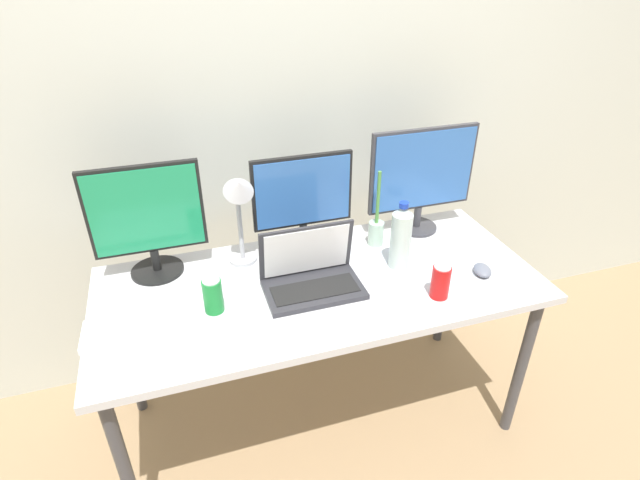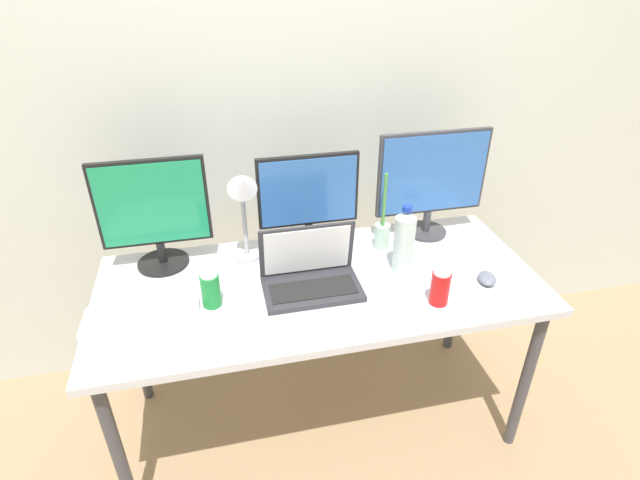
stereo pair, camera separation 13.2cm
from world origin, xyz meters
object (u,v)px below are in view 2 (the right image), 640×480
(keyboard_main, at_px, (141,317))
(monitor_left, at_px, (154,212))
(monitor_center, at_px, (308,198))
(soda_can_by_laptop, at_px, (440,288))
(monitor_right, at_px, (432,179))
(laptop_silver, at_px, (310,274))
(soda_can_near_keyboard, at_px, (211,290))
(water_bottle, at_px, (404,241))
(bamboo_vase, at_px, (382,233))
(mouse_by_keyboard, at_px, (487,278))
(work_desk, at_px, (320,296))
(desk_lamp, at_px, (243,201))

(keyboard_main, bearing_deg, monitor_left, 81.93)
(monitor_center, xyz_separation_m, soda_can_by_laptop, (0.36, -0.47, -0.16))
(monitor_right, relative_size, laptop_silver, 1.34)
(monitor_center, bearing_deg, laptop_silver, -100.80)
(keyboard_main, distance_m, soda_can_near_keyboard, 0.24)
(monitor_center, distance_m, keyboard_main, 0.76)
(laptop_silver, height_order, soda_can_by_laptop, laptop_silver)
(monitor_right, relative_size, water_bottle, 1.70)
(soda_can_by_laptop, distance_m, bamboo_vase, 0.41)
(monitor_center, distance_m, water_bottle, 0.41)
(bamboo_vase, bearing_deg, keyboard_main, -164.05)
(mouse_by_keyboard, height_order, soda_can_near_keyboard, soda_can_near_keyboard)
(monitor_right, bearing_deg, water_bottle, -129.85)
(water_bottle, height_order, bamboo_vase, bamboo_vase)
(monitor_center, xyz_separation_m, monitor_right, (0.52, -0.01, 0.03))
(work_desk, height_order, keyboard_main, keyboard_main)
(monitor_left, xyz_separation_m, keyboard_main, (-0.06, -0.33, -0.22))
(work_desk, distance_m, water_bottle, 0.38)
(keyboard_main, height_order, bamboo_vase, bamboo_vase)
(keyboard_main, height_order, soda_can_by_laptop, soda_can_by_laptop)
(keyboard_main, distance_m, desk_lamp, 0.54)
(monitor_right, bearing_deg, soda_can_near_keyboard, -161.74)
(bamboo_vase, bearing_deg, desk_lamp, 179.84)
(laptop_silver, relative_size, soda_can_by_laptop, 2.77)
(mouse_by_keyboard, relative_size, desk_lamp, 0.23)
(work_desk, height_order, monitor_right, monitor_right)
(soda_can_by_laptop, bearing_deg, soda_can_near_keyboard, 168.05)
(laptop_silver, xyz_separation_m, soda_can_near_keyboard, (-0.35, -0.03, 0.01))
(bamboo_vase, distance_m, desk_lamp, 0.59)
(laptop_silver, xyz_separation_m, keyboard_main, (-0.59, -0.06, -0.04))
(soda_can_near_keyboard, bearing_deg, bamboo_vase, 18.78)
(monitor_center, distance_m, bamboo_vase, 0.34)
(laptop_silver, bearing_deg, mouse_by_keyboard, -10.66)
(monitor_left, relative_size, monitor_right, 0.93)
(keyboard_main, distance_m, mouse_by_keyboard, 1.23)
(desk_lamp, bearing_deg, keyboard_main, -145.07)
(monitor_right, height_order, mouse_by_keyboard, monitor_right)
(monitor_right, bearing_deg, keyboard_main, -163.91)
(monitor_left, bearing_deg, keyboard_main, -99.86)
(mouse_by_keyboard, bearing_deg, monitor_center, 164.17)
(soda_can_by_laptop, xyz_separation_m, bamboo_vase, (-0.07, 0.40, 0.00))
(monitor_center, bearing_deg, bamboo_vase, -14.12)
(work_desk, height_order, soda_can_by_laptop, soda_can_by_laptop)
(soda_can_by_laptop, bearing_deg, keyboard_main, 172.41)
(soda_can_by_laptop, relative_size, desk_lamp, 0.31)
(keyboard_main, xyz_separation_m, bamboo_vase, (0.93, 0.27, 0.06))
(work_desk, distance_m, soda_can_by_laptop, 0.45)
(desk_lamp, bearing_deg, mouse_by_keyboard, -21.18)
(monitor_left, bearing_deg, monitor_center, 0.86)
(monitor_left, height_order, laptop_silver, monitor_left)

